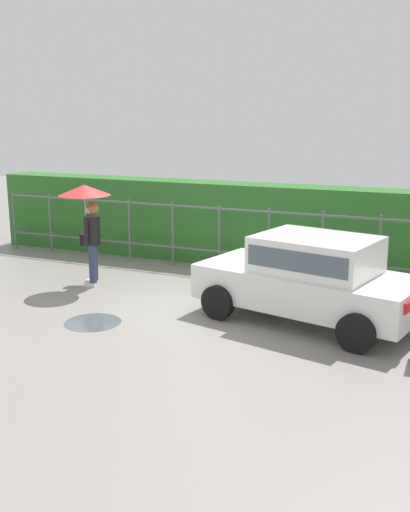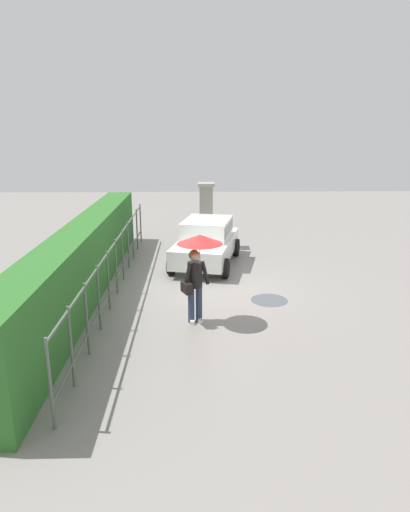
% 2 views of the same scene
% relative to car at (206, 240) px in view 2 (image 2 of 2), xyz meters
% --- Properties ---
extents(ground_plane, '(40.00, 40.00, 0.00)m').
position_rel_car_xyz_m(ground_plane, '(-2.38, -0.13, -0.80)').
color(ground_plane, gray).
extents(car, '(3.97, 2.50, 1.48)m').
position_rel_car_xyz_m(car, '(0.00, 0.00, 0.00)').
color(car, white).
rests_on(car, ground).
extents(pedestrian, '(1.03, 1.03, 2.09)m').
position_rel_car_xyz_m(pedestrian, '(-4.66, 0.33, 0.77)').
color(pedestrian, '#2D3856').
rests_on(pedestrian, ground).
extents(gate_pillar, '(0.60, 0.60, 2.42)m').
position_rel_car_xyz_m(gate_pillar, '(2.20, -0.05, 0.44)').
color(gate_pillar, gray).
rests_on(gate_pillar, ground).
extents(fence_section, '(11.63, 0.05, 1.50)m').
position_rel_car_xyz_m(fence_section, '(-2.69, 2.51, 0.02)').
color(fence_section, '#59605B').
rests_on(fence_section, ground).
extents(hedge_row, '(12.58, 0.90, 1.90)m').
position_rel_car_xyz_m(hedge_row, '(-2.69, 3.34, 0.15)').
color(hedge_row, '#2D6B28').
rests_on(hedge_row, ground).
extents(puddle_near, '(0.97, 0.97, 0.00)m').
position_rel_car_xyz_m(puddle_near, '(-3.34, -1.56, -0.80)').
color(puddle_near, '#4C545B').
rests_on(puddle_near, ground).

